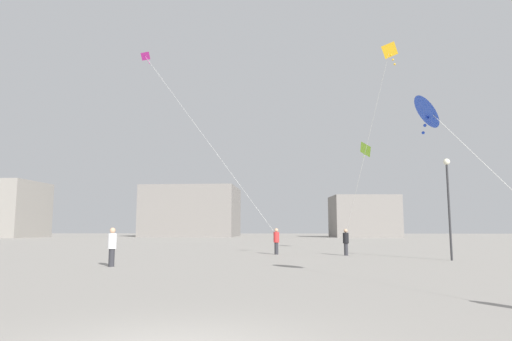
# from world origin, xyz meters

# --- Properties ---
(person_in_black) EXTENTS (0.37, 0.37, 1.70)m
(person_in_black) POSITION_xyz_m (5.43, 23.25, 0.93)
(person_in_black) COLOR #2D2D33
(person_in_black) RESTS_ON ground_plane
(person_in_white) EXTENTS (0.38, 0.38, 1.76)m
(person_in_white) POSITION_xyz_m (-6.33, 13.97, 0.96)
(person_in_white) COLOR #2D2D33
(person_in_white) RESTS_ON ground_plane
(person_in_red) EXTENTS (0.38, 0.38, 1.74)m
(person_in_red) POSITION_xyz_m (0.94, 24.15, 0.95)
(person_in_red) COLOR #2D2D33
(person_in_red) RESTS_ON ground_plane
(kite_lime_delta) EXTENTS (3.00, 7.00, 7.13)m
(kite_lime_delta) POSITION_xyz_m (7.96, 29.34, 7.86)
(kite_lime_delta) COLOR #8CD12D
(kite_cobalt_diamond) EXTENTS (1.58, 5.41, 4.68)m
(kite_cobalt_diamond) POSITION_xyz_m (6.15, 7.86, 5.41)
(kite_cobalt_diamond) COLOR blue
(kite_amber_delta) EXTENTS (2.08, 7.55, 9.81)m
(kite_amber_delta) POSITION_xyz_m (6.93, 16.45, 10.48)
(kite_amber_delta) COLOR yellow
(kite_magenta_delta) EXTENTS (11.31, 5.21, 14.91)m
(kite_magenta_delta) POSITION_xyz_m (-9.42, 28.56, 15.17)
(kite_magenta_delta) COLOR #D12899
(building_centre_hall) EXTENTS (19.65, 16.28, 10.69)m
(building_centre_hall) POSITION_xyz_m (-19.00, 91.32, 5.35)
(building_centre_hall) COLOR gray
(building_centre_hall) RESTS_ON ground_plane
(building_right_hall) EXTENTS (13.34, 10.52, 8.16)m
(building_right_hall) POSITION_xyz_m (17.00, 84.94, 4.08)
(building_right_hall) COLOR gray
(building_right_hall) RESTS_ON ground_plane
(lamppost_east) EXTENTS (0.36, 0.36, 5.59)m
(lamppost_east) POSITION_xyz_m (10.55, 19.09, 3.69)
(lamppost_east) COLOR #2D2D30
(lamppost_east) RESTS_ON ground_plane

